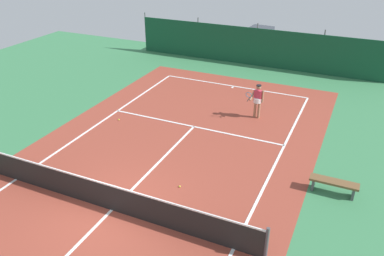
% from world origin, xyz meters
% --- Properties ---
extents(ground_plane, '(36.00, 36.00, 0.00)m').
position_xyz_m(ground_plane, '(0.00, 0.00, 0.00)').
color(ground_plane, '#387A4C').
extents(court_surface, '(11.02, 26.60, 0.01)m').
position_xyz_m(court_surface, '(0.00, 0.00, 0.00)').
color(court_surface, brown).
rests_on(court_surface, ground).
extents(tennis_net, '(10.12, 0.10, 1.10)m').
position_xyz_m(tennis_net, '(0.00, 0.00, 0.51)').
color(tennis_net, black).
rests_on(tennis_net, ground).
extents(back_fence, '(16.30, 0.98, 2.70)m').
position_xyz_m(back_fence, '(-0.00, 16.50, 0.67)').
color(back_fence, '#14472D').
rests_on(back_fence, ground).
extents(tennis_player, '(0.77, 0.71, 1.64)m').
position_xyz_m(tennis_player, '(2.29, 8.50, 0.96)').
color(tennis_player, '#9E7051').
rests_on(tennis_player, ground).
extents(tennis_ball_near_player, '(0.07, 0.07, 0.07)m').
position_xyz_m(tennis_ball_near_player, '(-3.47, 5.56, 0.03)').
color(tennis_ball_near_player, '#CCDB33').
rests_on(tennis_ball_near_player, ground).
extents(tennis_ball_midcourt, '(0.07, 0.07, 0.07)m').
position_xyz_m(tennis_ball_midcourt, '(1.44, 2.00, 0.03)').
color(tennis_ball_midcourt, '#CCDB33').
rests_on(tennis_ball_midcourt, ground).
extents(parked_car, '(2.28, 4.33, 1.68)m').
position_xyz_m(parked_car, '(-0.67, 19.21, 0.84)').
color(parked_car, silver).
rests_on(parked_car, ground).
extents(courtside_bench, '(1.60, 0.40, 0.49)m').
position_xyz_m(courtside_bench, '(6.31, 3.87, 0.37)').
color(courtside_bench, brown).
rests_on(courtside_bench, ground).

